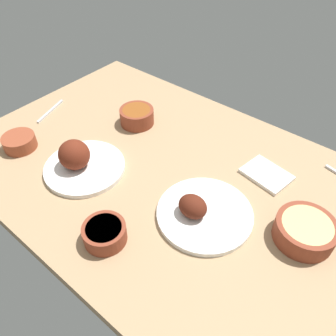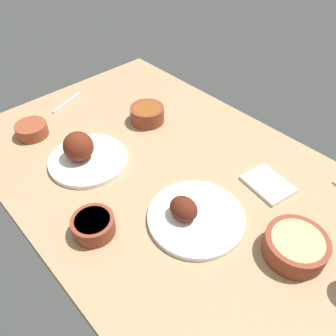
{
  "view_description": "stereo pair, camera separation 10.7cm",
  "coord_description": "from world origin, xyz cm",
  "px_view_note": "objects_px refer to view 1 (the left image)",
  "views": [
    {
      "loc": [
        49.17,
        -59.83,
        79.78
      ],
      "look_at": [
        0.0,
        0.0,
        6.0
      ],
      "focal_mm": 35.8,
      "sensor_mm": 36.0,
      "label": 1
    },
    {
      "loc": [
        56.94,
        -52.5,
        79.78
      ],
      "look_at": [
        0.0,
        0.0,
        6.0
      ],
      "focal_mm": 35.8,
      "sensor_mm": 36.0,
      "label": 2
    }
  ],
  "objects_px": {
    "bowl_sauce": "(105,233)",
    "folded_napkin": "(267,174)",
    "bowl_soup": "(137,116)",
    "fork_loose": "(50,111)",
    "plate_far_side": "(80,162)",
    "bowl_cream": "(19,142)",
    "plate_near_viewer": "(202,212)",
    "bowl_pasta": "(305,230)"
  },
  "relations": [
    {
      "from": "plate_far_side",
      "to": "bowl_soup",
      "type": "relative_size",
      "value": 2.05
    },
    {
      "from": "plate_near_viewer",
      "to": "folded_napkin",
      "type": "distance_m",
      "value": 0.27
    },
    {
      "from": "plate_far_side",
      "to": "bowl_sauce",
      "type": "bearing_deg",
      "value": -27.5
    },
    {
      "from": "plate_near_viewer",
      "to": "fork_loose",
      "type": "bearing_deg",
      "value": 176.58
    },
    {
      "from": "plate_far_side",
      "to": "bowl_sauce",
      "type": "xyz_separation_m",
      "value": [
        0.26,
        -0.14,
        -0.0
      ]
    },
    {
      "from": "fork_loose",
      "to": "plate_near_viewer",
      "type": "bearing_deg",
      "value": 67.85
    },
    {
      "from": "plate_far_side",
      "to": "fork_loose",
      "type": "bearing_deg",
      "value": 158.81
    },
    {
      "from": "fork_loose",
      "to": "bowl_soup",
      "type": "bearing_deg",
      "value": 98.75
    },
    {
      "from": "plate_far_side",
      "to": "fork_loose",
      "type": "relative_size",
      "value": 1.58
    },
    {
      "from": "bowl_soup",
      "to": "bowl_cream",
      "type": "distance_m",
      "value": 0.42
    },
    {
      "from": "plate_far_side",
      "to": "bowl_sauce",
      "type": "distance_m",
      "value": 0.3
    },
    {
      "from": "bowl_cream",
      "to": "bowl_sauce",
      "type": "bearing_deg",
      "value": -8.24
    },
    {
      "from": "bowl_pasta",
      "to": "fork_loose",
      "type": "distance_m",
      "value": 1.02
    },
    {
      "from": "plate_near_viewer",
      "to": "bowl_sauce",
      "type": "distance_m",
      "value": 0.27
    },
    {
      "from": "plate_near_viewer",
      "to": "fork_loose",
      "type": "xyz_separation_m",
      "value": [
        -0.77,
        0.05,
        -0.01
      ]
    },
    {
      "from": "plate_near_viewer",
      "to": "bowl_soup",
      "type": "bearing_deg",
      "value": 154.8
    },
    {
      "from": "bowl_soup",
      "to": "bowl_cream",
      "type": "height_order",
      "value": "bowl_soup"
    },
    {
      "from": "plate_near_viewer",
      "to": "bowl_cream",
      "type": "relative_size",
      "value": 2.45
    },
    {
      "from": "bowl_sauce",
      "to": "folded_napkin",
      "type": "bearing_deg",
      "value": 65.98
    },
    {
      "from": "bowl_soup",
      "to": "bowl_sauce",
      "type": "xyz_separation_m",
      "value": [
        0.3,
        -0.44,
        -0.0
      ]
    },
    {
      "from": "plate_far_side",
      "to": "fork_loose",
      "type": "xyz_separation_m",
      "value": [
        -0.35,
        0.14,
        -0.03
      ]
    },
    {
      "from": "bowl_pasta",
      "to": "bowl_cream",
      "type": "bearing_deg",
      "value": -163.93
    },
    {
      "from": "bowl_cream",
      "to": "bowl_sauce",
      "type": "distance_m",
      "value": 0.52
    },
    {
      "from": "plate_far_side",
      "to": "bowl_soup",
      "type": "height_order",
      "value": "plate_far_side"
    },
    {
      "from": "bowl_cream",
      "to": "plate_near_viewer",
      "type": "bearing_deg",
      "value": 12.95
    },
    {
      "from": "bowl_pasta",
      "to": "bowl_soup",
      "type": "bearing_deg",
      "value": 171.85
    },
    {
      "from": "bowl_cream",
      "to": "bowl_sauce",
      "type": "xyz_separation_m",
      "value": [
        0.51,
        -0.07,
        0.0
      ]
    },
    {
      "from": "bowl_soup",
      "to": "fork_loose",
      "type": "xyz_separation_m",
      "value": [
        -0.32,
        -0.17,
        -0.03
      ]
    },
    {
      "from": "folded_napkin",
      "to": "fork_loose",
      "type": "xyz_separation_m",
      "value": [
        -0.83,
        -0.22,
        -0.0
      ]
    },
    {
      "from": "plate_near_viewer",
      "to": "folded_napkin",
      "type": "bearing_deg",
      "value": 75.97
    },
    {
      "from": "bowl_soup",
      "to": "fork_loose",
      "type": "bearing_deg",
      "value": -152.52
    },
    {
      "from": "plate_far_side",
      "to": "bowl_sauce",
      "type": "height_order",
      "value": "plate_far_side"
    },
    {
      "from": "bowl_cream",
      "to": "folded_napkin",
      "type": "distance_m",
      "value": 0.84
    },
    {
      "from": "bowl_soup",
      "to": "fork_loose",
      "type": "height_order",
      "value": "bowl_soup"
    },
    {
      "from": "plate_near_viewer",
      "to": "bowl_soup",
      "type": "relative_size",
      "value": 2.15
    },
    {
      "from": "plate_far_side",
      "to": "bowl_cream",
      "type": "height_order",
      "value": "plate_far_side"
    },
    {
      "from": "bowl_soup",
      "to": "bowl_cream",
      "type": "bearing_deg",
      "value": -120.65
    },
    {
      "from": "bowl_pasta",
      "to": "folded_napkin",
      "type": "xyz_separation_m",
      "value": [
        -0.19,
        0.15,
        -0.03
      ]
    },
    {
      "from": "plate_near_viewer",
      "to": "bowl_cream",
      "type": "height_order",
      "value": "plate_near_viewer"
    },
    {
      "from": "plate_far_side",
      "to": "bowl_cream",
      "type": "bearing_deg",
      "value": -165.95
    },
    {
      "from": "bowl_pasta",
      "to": "bowl_sauce",
      "type": "xyz_separation_m",
      "value": [
        -0.4,
        -0.34,
        -0.0
      ]
    },
    {
      "from": "folded_napkin",
      "to": "bowl_pasta",
      "type": "bearing_deg",
      "value": -39.73
    }
  ]
}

